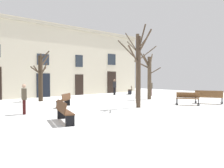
% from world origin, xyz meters
% --- Properties ---
extents(ground_plane, '(35.09, 35.09, 0.00)m').
position_xyz_m(ground_plane, '(0.00, 0.00, 0.00)').
color(ground_plane, white).
extents(building_facade, '(21.93, 0.60, 7.28)m').
position_xyz_m(building_facade, '(-0.00, 9.66, 3.69)').
color(building_facade, beige).
rests_on(building_facade, ground).
extents(tree_center, '(1.25, 2.17, 5.10)m').
position_xyz_m(tree_center, '(-0.88, -1.57, 2.47)').
color(tree_center, '#423326').
rests_on(tree_center, ground).
extents(tree_right_of_center, '(1.86, 2.11, 4.20)m').
position_xyz_m(tree_right_of_center, '(3.87, 1.40, 2.13)').
color(tree_right_of_center, '#4C3D2D').
rests_on(tree_right_of_center, ground).
extents(tree_foreground, '(2.05, 2.01, 3.98)m').
position_xyz_m(tree_foreground, '(-3.77, 6.23, 2.03)').
color(tree_foreground, '#382B1E').
rests_on(tree_foreground, ground).
extents(tree_left_of_center, '(1.45, 2.38, 5.25)m').
position_xyz_m(tree_left_of_center, '(0.96, 0.13, 2.71)').
color(tree_left_of_center, '#4C3D2D').
rests_on(tree_left_of_center, ground).
extents(litter_bin, '(0.39, 0.39, 0.74)m').
position_xyz_m(litter_bin, '(3.86, 2.70, 0.38)').
color(litter_bin, '#4C1E19').
rests_on(litter_bin, ground).
extents(bench_near_center_tree, '(1.48, 1.34, 0.87)m').
position_xyz_m(bench_near_center_tree, '(-4.19, 1.86, 0.44)').
color(bench_near_center_tree, '#51331E').
rests_on(bench_near_center_tree, ground).
extents(bench_facing_shops, '(1.12, 1.58, 0.88)m').
position_xyz_m(bench_facing_shops, '(2.60, -3.00, 0.45)').
color(bench_facing_shops, brown).
rests_on(bench_facing_shops, ground).
extents(bench_far_corner, '(1.25, 1.89, 0.97)m').
position_xyz_m(bench_far_corner, '(4.46, -3.61, 0.51)').
color(bench_far_corner, brown).
rests_on(bench_far_corner, ground).
extents(bench_back_to_back_left, '(1.02, 1.93, 0.91)m').
position_xyz_m(bench_back_to_back_left, '(-6.79, -2.56, 0.48)').
color(bench_back_to_back_left, '#51331E').
rests_on(bench_back_to_back_left, ground).
extents(bench_by_litter_bin, '(1.45, 1.37, 0.95)m').
position_xyz_m(bench_by_litter_bin, '(7.09, 6.63, 0.48)').
color(bench_by_litter_bin, '#3D2819').
rests_on(bench_by_litter_bin, ground).
extents(person_by_shop_door, '(0.32, 0.43, 1.69)m').
position_xyz_m(person_by_shop_door, '(4.85, 6.88, 0.94)').
color(person_by_shop_door, black).
rests_on(person_by_shop_door, ground).
extents(person_crossing_plaza, '(0.31, 0.42, 1.58)m').
position_xyz_m(person_crossing_plaza, '(-7.24, 0.69, 0.87)').
color(person_crossing_plaza, '#350F0F').
rests_on(person_crossing_plaza, ground).
extents(person_strolling, '(0.29, 0.42, 1.58)m').
position_xyz_m(person_strolling, '(6.99, 3.68, 0.87)').
color(person_strolling, '#350F0F').
rests_on(person_strolling, ground).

